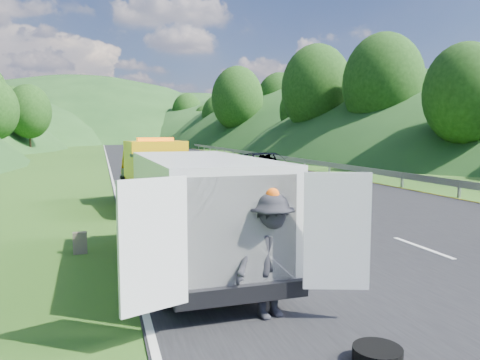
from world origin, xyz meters
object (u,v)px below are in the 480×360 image
object	(u,v)px
worker	(271,318)
passing_suv	(265,183)
woman	(134,247)
tow_truck	(163,173)
suitcase	(80,243)
white_van	(198,206)
child	(186,238)

from	to	relation	value
worker	passing_suv	distance (m)	18.77
woman	tow_truck	bearing A→B (deg)	-23.36
worker	suitcase	xyz separation A→B (m)	(-2.97, 4.84, 0.26)
white_van	woman	xyz separation A→B (m)	(-1.18, 2.33, -1.33)
tow_truck	white_van	bearing A→B (deg)	-100.44
tow_truck	suitcase	world-z (taller)	tow_truck
woman	child	bearing A→B (deg)	-75.50
woman	passing_suv	distance (m)	14.88
suitcase	child	bearing A→B (deg)	18.91
child	passing_suv	bearing A→B (deg)	82.25
child	suitcase	size ratio (longest dim) A/B	2.13
white_van	woman	world-z (taller)	white_van
child	passing_suv	xyz separation A→B (m)	(6.55, 11.95, 0.00)
white_van	worker	size ratio (longest dim) A/B	3.47
white_van	passing_suv	bearing A→B (deg)	64.08
worker	passing_suv	world-z (taller)	worker
woman	passing_suv	size ratio (longest dim) A/B	0.25
woman	suitcase	bearing A→B (deg)	94.14
woman	child	distance (m)	1.55
child	worker	size ratio (longest dim) A/B	0.57
passing_suv	worker	bearing A→B (deg)	-108.02
tow_truck	woman	xyz separation A→B (m)	(-1.53, -6.04, -1.28)
worker	passing_suv	bearing A→B (deg)	58.67
worker	suitcase	distance (m)	5.69
suitcase	passing_suv	world-z (taller)	passing_suv
white_van	passing_suv	xyz separation A→B (m)	(6.79, 14.90, -1.33)
child	woman	bearing A→B (deg)	-135.44
tow_truck	suitcase	xyz separation A→B (m)	(-2.78, -6.33, -1.02)
white_van	child	xyz separation A→B (m)	(0.24, 2.95, -1.33)
woman	worker	distance (m)	5.42
tow_truck	passing_suv	size ratio (longest dim) A/B	1.06
tow_truck	woman	size ratio (longest dim) A/B	4.23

